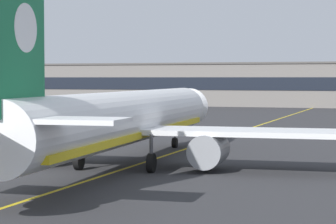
# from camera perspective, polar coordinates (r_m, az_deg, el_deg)

# --- Properties ---
(ground_plane) EXTENTS (400.00, 400.00, 0.00)m
(ground_plane) POSITION_cam_1_polar(r_m,az_deg,el_deg) (37.55, -11.07, -6.97)
(ground_plane) COLOR #2D2D30
(taxiway_centreline) EXTENTS (0.58, 180.00, 0.01)m
(taxiway_centreline) POSITION_cam_1_polar(r_m,az_deg,el_deg) (65.06, 2.25, -2.78)
(taxiway_centreline) COLOR yellow
(taxiway_centreline) RESTS_ON ground
(airliner_foreground) EXTENTS (32.25, 41.52, 11.65)m
(airliner_foreground) POSITION_cam_1_polar(r_m,az_deg,el_deg) (49.03, -3.69, -0.67)
(airliner_foreground) COLOR white
(airliner_foreground) RESTS_ON ground
(terminal_building) EXTENTS (150.19, 12.40, 9.76)m
(terminal_building) POSITION_cam_1_polar(r_m,az_deg,el_deg) (155.75, 11.53, 2.21)
(terminal_building) COLOR slate
(terminal_building) RESTS_ON ground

